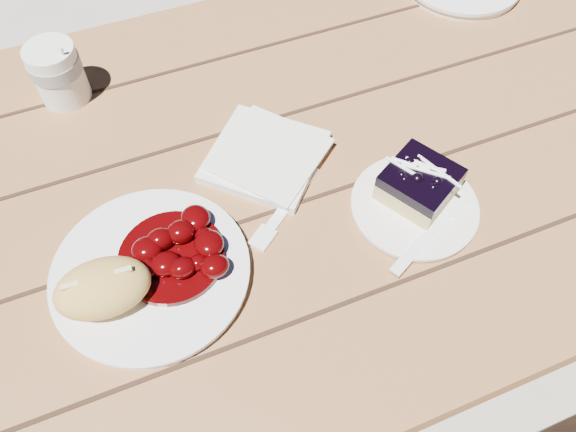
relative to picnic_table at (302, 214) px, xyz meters
name	(u,v)px	position (x,y,z in m)	size (l,w,h in m)	color
ground	(297,341)	(0.00, 0.00, -0.59)	(60.00, 60.00, 0.00)	#A7A197
picnic_table	(302,214)	(0.00, 0.00, 0.00)	(2.00, 1.55, 0.75)	brown
main_plate	(151,273)	(-0.26, -0.11, 0.17)	(0.24, 0.24, 0.02)	white
goulash_stew	(169,251)	(-0.23, -0.11, 0.20)	(0.13, 0.13, 0.04)	#3E0203
bread_roll	(103,288)	(-0.31, -0.13, 0.21)	(0.11, 0.08, 0.06)	#D8AC53
dessert_plate	(414,207)	(0.10, -0.15, 0.17)	(0.17, 0.17, 0.01)	white
blueberry_cake	(419,184)	(0.11, -0.13, 0.20)	(0.12, 0.12, 0.05)	#D0B971
fork_dessert	(422,241)	(0.08, -0.20, 0.17)	(0.03, 0.16, 0.01)	white
coffee_cup	(58,74)	(-0.30, 0.25, 0.21)	(0.07, 0.07, 0.09)	white
napkin_stack	(265,157)	(-0.06, 0.01, 0.17)	(0.15, 0.15, 0.01)	white
fork_table	(292,198)	(-0.05, -0.07, 0.16)	(0.03, 0.16, 0.01)	white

